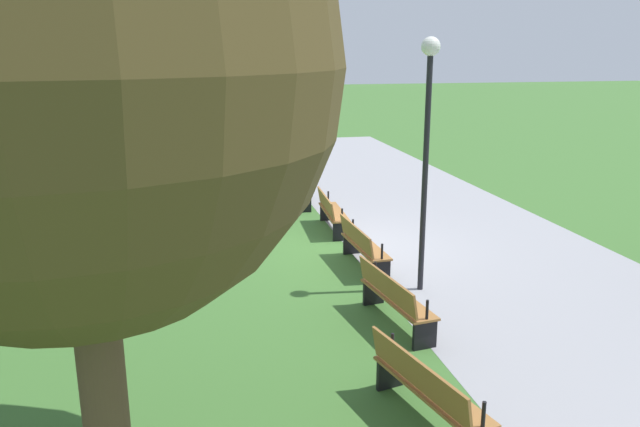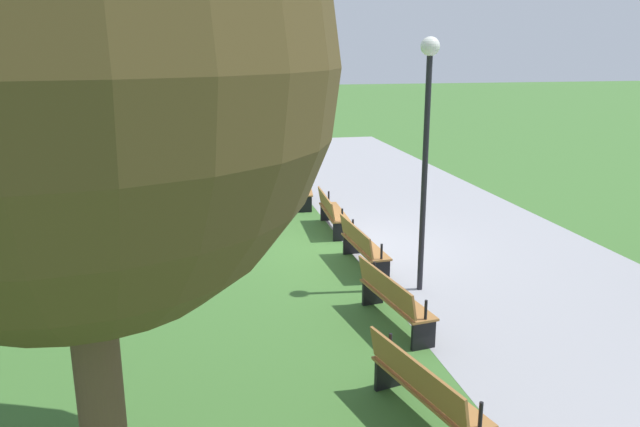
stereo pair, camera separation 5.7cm
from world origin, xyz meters
name	(u,v)px [view 2 (the right image)]	position (x,y,z in m)	size (l,w,h in m)	color
ground_plane	(349,247)	(0.00, 0.00, 0.00)	(120.00, 120.00, 0.00)	#3D6B2D
path_paving	(464,239)	(0.00, 2.71, 0.00)	(33.42, 5.55, 0.01)	#939399
bench_0	(240,158)	(-9.22, -1.61, 0.48)	(1.92, 1.06, 0.89)	#996633
bench_1	(270,171)	(-6.65, -0.86, 0.48)	(1.92, 0.90, 0.89)	#996633
bench_2	(301,188)	(-4.01, -0.35, 0.48)	(1.91, 0.73, 0.89)	#996633
bench_3	(331,211)	(-1.34, -0.10, 0.48)	(1.88, 0.56, 0.89)	#996633
bench_4	(362,245)	(1.34, -0.10, 0.48)	(1.88, 0.56, 0.89)	#996633
bench_5	(393,297)	(4.01, -0.35, 0.48)	(1.91, 0.73, 0.89)	#996633
bench_6	(424,388)	(6.65, -0.86, 0.48)	(1.92, 0.90, 0.89)	#996633
tree_1	(67,69)	(7.42, -4.24, 4.10)	(4.24, 4.24, 6.23)	brown
lamp_post	(427,122)	(2.67, 0.62, 3.04)	(0.32, 0.32, 4.44)	black
trash_bin	(244,151)	(-11.01, -1.30, 0.41)	(0.51, 0.51, 0.82)	black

